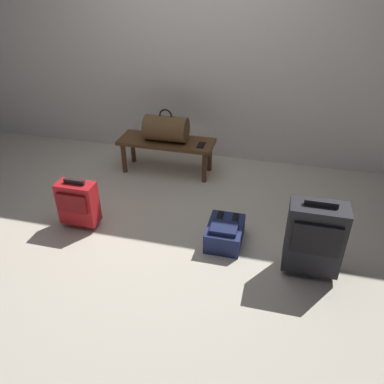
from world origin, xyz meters
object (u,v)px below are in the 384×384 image
bench (166,145)px  backpack_navy (225,233)px  suitcase_upright_charcoal (314,237)px  cell_phone (201,145)px  duffel_bag_brown (166,128)px  suitcase_small_red (78,203)px

bench → backpack_navy: (0.82, -1.06, -0.22)m
bench → suitcase_upright_charcoal: size_ratio=1.61×
cell_phone → suitcase_upright_charcoal: 1.63m
duffel_bag_brown → backpack_navy: (0.82, -1.06, -0.40)m
duffel_bag_brown → backpack_navy: 1.39m
bench → cell_phone: cell_phone is taller
cell_phone → suitcase_small_red: bearing=-126.3°
cell_phone → bench: bearing=174.3°
bench → suitcase_small_red: bearing=-110.5°
cell_phone → backpack_navy: size_ratio=0.38×
cell_phone → suitcase_upright_charcoal: suitcase_upright_charcoal is taller
suitcase_small_red → suitcase_upright_charcoal: bearing=-3.2°
duffel_bag_brown → cell_phone: duffel_bag_brown is taller
suitcase_small_red → duffel_bag_brown: bearing=69.4°
suitcase_upright_charcoal → suitcase_small_red: suitcase_upright_charcoal is taller
bench → suitcase_upright_charcoal: 1.93m
suitcase_upright_charcoal → backpack_navy: suitcase_upright_charcoal is taller
suitcase_upright_charcoal → backpack_navy: (-0.66, 0.19, -0.23)m
backpack_navy → cell_phone: bearing=113.2°
cell_phone → suitcase_upright_charcoal: size_ratio=0.23×
bench → suitcase_small_red: suitcase_small_red is taller
cell_phone → suitcase_small_red: (-0.81, -1.10, -0.13)m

